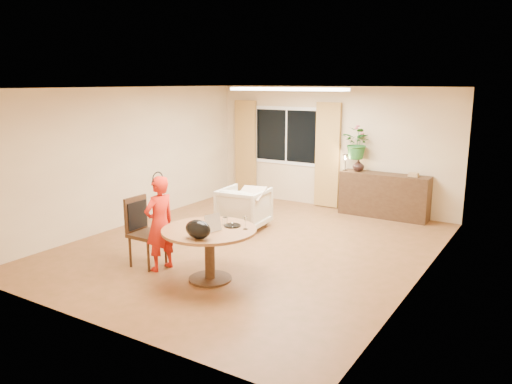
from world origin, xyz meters
TOP-DOWN VIEW (x-y plane):
  - floor at (0.00, 0.00)m, footprint 6.50×6.50m
  - ceiling at (0.00, 0.00)m, footprint 6.50×6.50m
  - wall_back at (0.00, 3.25)m, footprint 5.50×0.00m
  - wall_left at (-2.75, 0.00)m, footprint 0.00×6.50m
  - wall_right at (2.75, 0.00)m, footprint 0.00×6.50m
  - window at (-1.10, 3.23)m, footprint 1.70×0.03m
  - curtain_left at (-2.15, 3.15)m, footprint 0.55×0.08m
  - curtain_right at (-0.05, 3.15)m, footprint 0.55×0.08m
  - ceiling_panel at (0.00, 1.20)m, footprint 2.20×0.35m
  - dining_table at (0.28, -1.51)m, footprint 1.30×1.30m
  - dining_chair at (-0.83, -1.55)m, footprint 0.50×0.46m
  - child at (-0.57, -1.56)m, footprint 0.55×0.40m
  - laptop at (0.24, -1.54)m, footprint 0.42×0.34m
  - tumbler at (0.35, -1.24)m, footprint 0.09×0.09m
  - wine_glass at (0.71, -1.26)m, footprint 0.08×0.08m
  - pot_lid at (0.48, -1.24)m, footprint 0.29×0.29m
  - handbag at (0.42, -1.93)m, footprint 0.40×0.27m
  - armchair at (-0.70, 0.86)m, footprint 0.90×0.92m
  - throw at (-0.49, 0.78)m, footprint 0.56×0.64m
  - sideboard at (1.28, 3.01)m, footprint 1.78×0.44m
  - vase at (0.71, 3.01)m, footprint 0.30×0.30m
  - bouquet at (0.68, 3.01)m, footprint 0.71×0.66m
  - book_stack at (1.83, 3.01)m, footprint 0.22×0.19m
  - desk_lamp at (0.44, 2.96)m, footprint 0.16×0.16m

SIDE VIEW (x-z plane):
  - floor at x=0.00m, z-range 0.00..0.00m
  - armchair at x=-0.70m, z-range 0.00..0.77m
  - sideboard at x=1.28m, z-range 0.00..0.89m
  - dining_chair at x=-0.83m, z-range 0.00..1.04m
  - dining_table at x=0.28m, z-range 0.21..0.95m
  - child at x=-0.57m, z-range 0.00..1.39m
  - pot_lid at x=0.48m, z-range 0.74..0.78m
  - throw at x=-0.49m, z-range 0.77..0.80m
  - tumbler at x=0.35m, z-range 0.74..0.85m
  - wine_glass at x=0.71m, z-range 0.74..0.92m
  - handbag at x=0.42m, z-range 0.74..0.99m
  - laptop at x=0.24m, z-range 0.74..0.99m
  - book_stack at x=1.83m, z-range 0.89..0.97m
  - vase at x=0.71m, z-range 0.89..1.14m
  - desk_lamp at x=0.44m, z-range 0.89..1.24m
  - curtain_left at x=-2.15m, z-range 0.02..2.27m
  - curtain_right at x=-0.05m, z-range 0.02..2.27m
  - wall_back at x=0.00m, z-range -1.45..4.05m
  - wall_left at x=-2.75m, z-range -1.95..4.55m
  - wall_right at x=2.75m, z-range -1.95..4.55m
  - bouquet at x=0.68m, z-range 1.14..1.80m
  - window at x=-1.10m, z-range 0.85..2.15m
  - ceiling_panel at x=0.00m, z-range 2.54..2.59m
  - ceiling at x=0.00m, z-range 2.60..2.60m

